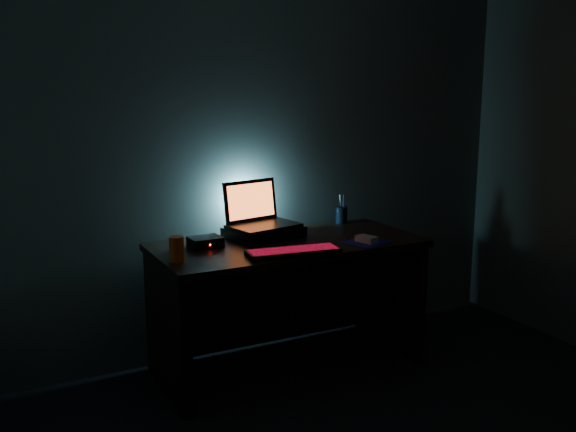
# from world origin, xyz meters

# --- Properties ---
(room) EXTENTS (3.50, 4.00, 2.50)m
(room) POSITION_xyz_m (0.00, 0.00, 1.25)
(room) COLOR black
(room) RESTS_ON ground
(desk) EXTENTS (1.50, 0.70, 0.75)m
(desk) POSITION_xyz_m (0.00, 1.67, 0.49)
(desk) COLOR black
(desk) RESTS_ON ground
(riser) EXTENTS (0.45, 0.38, 0.06)m
(riser) POSITION_xyz_m (-0.08, 1.77, 0.78)
(riser) COLOR black
(riser) RESTS_ON desk
(laptop) EXTENTS (0.42, 0.35, 0.26)m
(laptop) POSITION_xyz_m (-0.09, 1.82, 0.87)
(laptop) COLOR black
(laptop) RESTS_ON riser
(keyboard) EXTENTS (0.50, 0.22, 0.03)m
(keyboard) POSITION_xyz_m (-0.10, 1.36, 0.76)
(keyboard) COLOR black
(keyboard) RESTS_ON desk
(mousepad) EXTENTS (0.27, 0.26, 0.00)m
(mousepad) POSITION_xyz_m (0.38, 1.40, 0.75)
(mousepad) COLOR #0B0C52
(mousepad) RESTS_ON desk
(mouse) EXTENTS (0.10, 0.13, 0.03)m
(mouse) POSITION_xyz_m (0.38, 1.40, 0.77)
(mouse) COLOR #95959A
(mouse) RESTS_ON mousepad
(pen_cup) EXTENTS (0.10, 0.10, 0.10)m
(pen_cup) POSITION_xyz_m (0.53, 1.90, 0.80)
(pen_cup) COLOR black
(pen_cup) RESTS_ON desk
(juice_glass) EXTENTS (0.10, 0.10, 0.13)m
(juice_glass) POSITION_xyz_m (-0.68, 1.51, 0.81)
(juice_glass) COLOR #F1570C
(juice_glass) RESTS_ON desk
(router) EXTENTS (0.17, 0.14, 0.06)m
(router) POSITION_xyz_m (-0.45, 1.72, 0.78)
(router) COLOR black
(router) RESTS_ON desk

